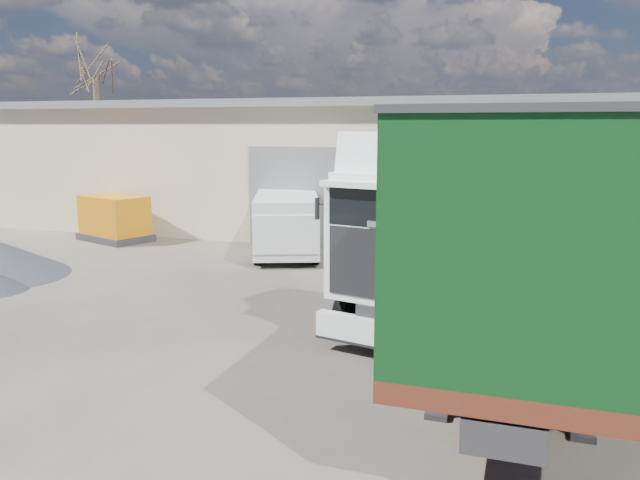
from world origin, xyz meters
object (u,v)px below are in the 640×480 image
(bare_tree, at_px, (94,62))
(orange_skip, at_px, (115,221))
(tractor_unit, at_px, (418,249))
(box_trailer, at_px, (523,203))
(panel_van, at_px, (287,224))

(bare_tree, bearing_deg, orange_skip, -51.48)
(orange_skip, bearing_deg, tractor_unit, -8.40)
(tractor_unit, bearing_deg, bare_tree, 153.01)
(bare_tree, relative_size, box_trailer, 0.70)
(tractor_unit, relative_size, orange_skip, 2.08)
(tractor_unit, relative_size, panel_van, 1.22)
(bare_tree, bearing_deg, tractor_unit, -40.28)
(box_trailer, bearing_deg, bare_tree, 143.94)
(bare_tree, bearing_deg, panel_van, -35.86)
(orange_skip, bearing_deg, box_trailer, -3.45)
(panel_van, bearing_deg, tractor_unit, -70.79)
(box_trailer, relative_size, orange_skip, 4.33)
(bare_tree, distance_m, orange_skip, 15.90)
(panel_van, height_order, orange_skip, panel_van)
(panel_van, bearing_deg, orange_skip, 155.76)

